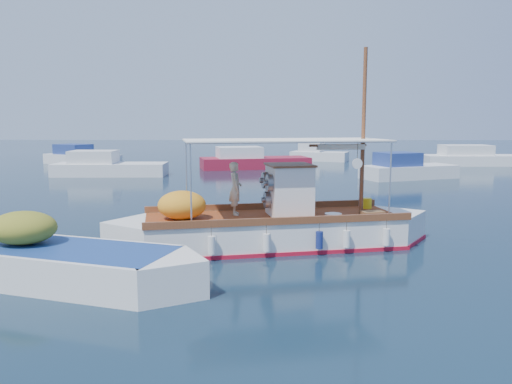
{
  "coord_description": "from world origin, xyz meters",
  "views": [
    {
      "loc": [
        -0.5,
        -13.81,
        3.43
      ],
      "look_at": [
        -0.66,
        0.0,
        1.48
      ],
      "focal_mm": 35.0,
      "sensor_mm": 36.0,
      "label": 1
    }
  ],
  "objects": [
    {
      "name": "ground",
      "position": [
        0.0,
        0.0,
        0.0
      ],
      "size": [
        160.0,
        160.0,
        0.0
      ],
      "primitive_type": "plane",
      "color": "black",
      "rests_on": "ground"
    },
    {
      "name": "fishing_caique",
      "position": [
        -0.23,
        -0.23,
        0.49
      ],
      "size": [
        9.06,
        3.78,
        5.64
      ],
      "rotation": [
        0.0,
        0.0,
        0.2
      ],
      "color": "white",
      "rests_on": "ground"
    },
    {
      "name": "dinghy",
      "position": [
        -4.94,
        -3.45,
        0.36
      ],
      "size": [
        6.73,
        3.39,
        1.72
      ],
      "rotation": [
        0.0,
        0.0,
        -0.3
      ],
      "color": "white",
      "rests_on": "ground"
    },
    {
      "name": "bg_boat_nw",
      "position": [
        -10.37,
        17.79,
        0.49
      ],
      "size": [
        7.07,
        2.6,
        1.8
      ],
      "rotation": [
        0.0,
        0.0,
        0.03
      ],
      "color": "silver",
      "rests_on": "ground"
    },
    {
      "name": "bg_boat_n",
      "position": [
        -1.24,
        22.96,
        0.49
      ],
      "size": [
        8.36,
        4.54,
        1.8
      ],
      "rotation": [
        0.0,
        0.0,
        0.23
      ],
      "color": "maroon",
      "rests_on": "ground"
    },
    {
      "name": "bg_boat_ne",
      "position": [
        8.28,
        16.36,
        0.49
      ],
      "size": [
        6.19,
        4.13,
        1.8
      ],
      "rotation": [
        0.0,
        0.0,
        0.37
      ],
      "color": "silver",
      "rests_on": "ground"
    },
    {
      "name": "bg_boat_e",
      "position": [
        16.66,
        25.71,
        0.49
      ],
      "size": [
        9.23,
        2.72,
        1.8
      ],
      "rotation": [
        0.0,
        0.0,
        0.01
      ],
      "color": "silver",
      "rests_on": "ground"
    },
    {
      "name": "bg_boat_far_w",
      "position": [
        -15.2,
        26.36,
        0.49
      ],
      "size": [
        6.86,
        5.16,
        1.8
      ],
      "rotation": [
        0.0,
        0.0,
        -0.5
      ],
      "color": "silver",
      "rests_on": "ground"
    },
    {
      "name": "bg_boat_far_n",
      "position": [
        4.43,
        30.17,
        0.49
      ],
      "size": [
        5.26,
        3.59,
        1.8
      ],
      "rotation": [
        0.0,
        0.0,
        -0.36
      ],
      "color": "silver",
      "rests_on": "ground"
    }
  ]
}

